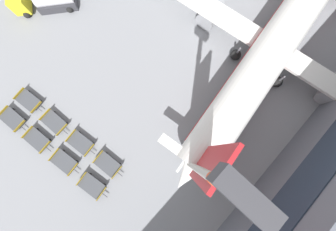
% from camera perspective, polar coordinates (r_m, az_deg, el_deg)
% --- Properties ---
extents(airplane, '(31.42, 41.14, 14.22)m').
position_cam_1_polar(airplane, '(28.33, 28.57, 18.25)').
color(airplane, white).
rests_on(airplane, ground_plane).
extents(baggage_dolly_row_near_col_a, '(3.74, 2.04, 0.92)m').
position_cam_1_polar(baggage_dolly_row_near_col_a, '(31.18, -37.14, -0.79)').
color(baggage_dolly_row_near_col_a, '#424449').
rests_on(baggage_dolly_row_near_col_a, ground_plane).
extents(baggage_dolly_row_near_col_b, '(3.74, 2.05, 0.92)m').
position_cam_1_polar(baggage_dolly_row_near_col_b, '(29.09, -32.47, -5.70)').
color(baggage_dolly_row_near_col_b, '#424449').
rests_on(baggage_dolly_row_near_col_b, ground_plane).
extents(baggage_dolly_row_near_col_c, '(3.76, 2.12, 0.92)m').
position_cam_1_polar(baggage_dolly_row_near_col_c, '(27.40, -26.77, -11.38)').
color(baggage_dolly_row_near_col_c, '#424449').
rests_on(baggage_dolly_row_near_col_c, ground_plane).
extents(baggage_dolly_row_near_col_d, '(3.77, 2.17, 0.92)m').
position_cam_1_polar(baggage_dolly_row_near_col_d, '(26.33, -20.26, -17.81)').
color(baggage_dolly_row_near_col_d, '#424449').
rests_on(baggage_dolly_row_near_col_d, ground_plane).
extents(baggage_dolly_row_mid_a_col_a, '(3.75, 2.09, 0.92)m').
position_cam_1_polar(baggage_dolly_row_mid_a_col_a, '(30.55, -34.13, 3.39)').
color(baggage_dolly_row_mid_a_col_a, '#424449').
rests_on(baggage_dolly_row_mid_a_col_a, ground_plane).
extents(baggage_dolly_row_mid_a_col_b, '(3.72, 1.99, 0.92)m').
position_cam_1_polar(baggage_dolly_row_mid_a_col_b, '(28.34, -28.96, -1.66)').
color(baggage_dolly_row_mid_a_col_b, '#424449').
rests_on(baggage_dolly_row_mid_a_col_b, ground_plane).
extents(baggage_dolly_row_mid_a_col_c, '(3.76, 2.10, 0.92)m').
position_cam_1_polar(baggage_dolly_row_mid_a_col_c, '(26.67, -23.03, -7.02)').
color(baggage_dolly_row_mid_a_col_c, '#424449').
rests_on(baggage_dolly_row_mid_a_col_c, ground_plane).
extents(baggage_dolly_row_mid_a_col_d, '(3.75, 2.06, 0.92)m').
position_cam_1_polar(baggage_dolly_row_mid_a_col_d, '(25.58, -16.32, -12.88)').
color(baggage_dolly_row_mid_a_col_d, '#424449').
rests_on(baggage_dolly_row_mid_a_col_d, ground_plane).
extents(apron_light_mast, '(2.00, 0.70, 19.40)m').
position_cam_1_polar(apron_light_mast, '(13.88, 9.17, -14.98)').
color(apron_light_mast, '#ADA89E').
rests_on(apron_light_mast, ground_plane).
extents(stand_guidance_stripe, '(2.88, 21.28, 0.01)m').
position_cam_1_polar(stand_guidance_stripe, '(26.83, 15.84, 3.97)').
color(stand_guidance_stripe, white).
rests_on(stand_guidance_stripe, ground_plane).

